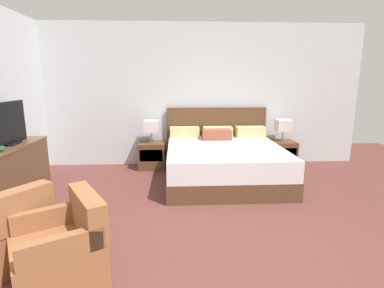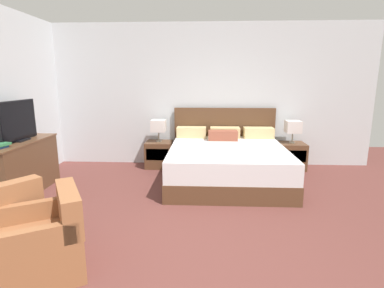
{
  "view_description": "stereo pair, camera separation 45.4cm",
  "coord_description": "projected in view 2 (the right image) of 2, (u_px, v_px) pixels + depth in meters",
  "views": [
    {
      "loc": [
        -0.27,
        -2.51,
        1.71
      ],
      "look_at": [
        -0.03,
        1.93,
        0.75
      ],
      "focal_mm": 28.0,
      "sensor_mm": 36.0,
      "label": 1
    },
    {
      "loc": [
        0.18,
        -2.51,
        1.71
      ],
      "look_at": [
        -0.03,
        1.93,
        0.75
      ],
      "focal_mm": 28.0,
      "sensor_mm": 36.0,
      "label": 2
    }
  ],
  "objects": [
    {
      "name": "wall_back",
      "position": [
        198.0,
        96.0,
        5.98
      ],
      "size": [
        6.9,
        0.06,
        2.79
      ],
      "primitive_type": "cube",
      "color": "silver",
      "rests_on": "ground"
    },
    {
      "name": "bed",
      "position": [
        227.0,
        162.0,
        5.14
      ],
      "size": [
        2.0,
        2.11,
        1.16
      ],
      "color": "brown",
      "rests_on": "ground"
    },
    {
      "name": "nightstand_left",
      "position": [
        159.0,
        154.0,
        5.94
      ],
      "size": [
        0.51,
        0.47,
        0.51
      ],
      "color": "brown",
      "rests_on": "ground"
    },
    {
      "name": "tv",
      "position": [
        18.0,
        121.0,
        4.41
      ],
      "size": [
        0.18,
        0.84,
        0.6
      ],
      "color": "black",
      "rests_on": "dresser"
    },
    {
      "name": "nightstand_right",
      "position": [
        291.0,
        156.0,
        5.82
      ],
      "size": [
        0.51,
        0.47,
        0.51
      ],
      "color": "brown",
      "rests_on": "ground"
    },
    {
      "name": "armchair_companion",
      "position": [
        44.0,
        244.0,
        2.65
      ],
      "size": [
        0.94,
        0.94,
        0.76
      ],
      "color": "#935B38",
      "rests_on": "ground"
    },
    {
      "name": "table_lamp_right",
      "position": [
        293.0,
        127.0,
        5.7
      ],
      "size": [
        0.28,
        0.28,
        0.43
      ],
      "color": "gray",
      "rests_on": "nightstand_right"
    },
    {
      "name": "ground_plane",
      "position": [
        185.0,
        265.0,
        2.82
      ],
      "size": [
        10.54,
        10.54,
        0.0
      ],
      "primitive_type": "plane",
      "color": "brown"
    },
    {
      "name": "dresser",
      "position": [
        22.0,
        167.0,
        4.51
      ],
      "size": [
        0.46,
        1.4,
        0.81
      ],
      "color": "brown",
      "rests_on": "ground"
    },
    {
      "name": "table_lamp_left",
      "position": [
        159.0,
        126.0,
        5.82
      ],
      "size": [
        0.28,
        0.28,
        0.43
      ],
      "color": "gray",
      "rests_on": "nightstand_left"
    }
  ]
}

